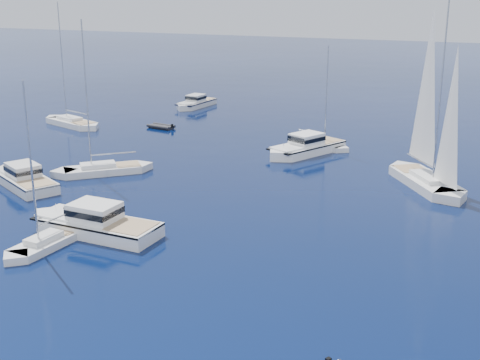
{
  "coord_description": "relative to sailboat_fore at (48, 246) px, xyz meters",
  "views": [
    {
      "loc": [
        20.96,
        -20.86,
        17.13
      ],
      "look_at": [
        1.22,
        24.23,
        2.2
      ],
      "focal_mm": 47.66,
      "sensor_mm": 36.0,
      "label": 1
    }
  ],
  "objects": [
    {
      "name": "ground",
      "position": [
        7.51,
        -11.11,
        0.0
      ],
      "size": [
        400.0,
        400.0,
        0.0
      ],
      "primitive_type": "plane",
      "color": "#081B4F",
      "rests_on": "ground"
    },
    {
      "name": "sailboat_mid_l",
      "position": [
        -7.14,
        16.48,
        0.0
      ],
      "size": [
        9.28,
        8.86,
        14.98
      ],
      "primitive_type": null,
      "rotation": [
        0.0,
        0.0,
        2.32
      ],
      "color": "silver",
      "rests_on": "ground"
    },
    {
      "name": "sailboat_fore",
      "position": [
        0.0,
        0.0,
        0.0
      ],
      "size": [
        2.7,
        8.29,
        12.0
      ],
      "primitive_type": null,
      "rotation": [
        0.0,
        0.0,
        3.07
      ],
      "color": "silver",
      "rests_on": "ground"
    },
    {
      "name": "motor_cruiser_far_l",
      "position": [
        -11.36,
        10.35,
        0.0
      ],
      "size": [
        10.44,
        7.41,
        2.66
      ],
      "primitive_type": null,
      "rotation": [
        0.0,
        0.0,
        1.1
      ],
      "color": "silver",
      "rests_on": "ground"
    },
    {
      "name": "tender_grey_far",
      "position": [
        -12.44,
        36.49,
        0.0
      ],
      "size": [
        3.85,
        2.49,
        0.95
      ],
      "primitive_type": null,
      "rotation": [
        0.0,
        0.0,
        1.42
      ],
      "color": "black",
      "rests_on": "ground"
    },
    {
      "name": "sailboat_sails_r",
      "position": [
        21.85,
        24.73,
        0.0
      ],
      "size": [
        9.69,
        11.9,
        18.08
      ],
      "primitive_type": null,
      "rotation": [
        0.0,
        0.0,
        3.75
      ],
      "color": "silver",
      "rests_on": "ground"
    },
    {
      "name": "motor_cruiser_horizon",
      "position": [
        -15.37,
        51.53,
        0.0
      ],
      "size": [
        3.47,
        9.16,
        2.35
      ],
      "primitive_type": null,
      "rotation": [
        0.0,
        0.0,
        3.06
      ],
      "color": "silver",
      "rests_on": "ground"
    },
    {
      "name": "motor_cruiser_distant",
      "position": [
        8.31,
        31.44,
        0.0
      ],
      "size": [
        7.59,
        11.16,
        2.83
      ],
      "primitive_type": null,
      "rotation": [
        0.0,
        0.0,
        2.7
      ],
      "color": "white",
      "rests_on": "ground"
    },
    {
      "name": "motor_cruiser_centre",
      "position": [
        1.37,
        3.35,
        0.0
      ],
      "size": [
        11.31,
        3.75,
        2.94
      ],
      "primitive_type": null,
      "rotation": [
        0.0,
        0.0,
        1.54
      ],
      "color": "white",
      "rests_on": "ground"
    },
    {
      "name": "sailboat_far_l",
      "position": [
        -23.84,
        33.29,
        0.0
      ],
      "size": [
        11.23,
        6.12,
        16.01
      ],
      "primitive_type": null,
      "rotation": [
        0.0,
        0.0,
        1.25
      ],
      "color": "white",
      "rests_on": "ground"
    },
    {
      "name": "sailboat_centre",
      "position": [
        8.83,
        34.61,
        0.0
      ],
      "size": [
        8.2,
        3.76,
        11.67
      ],
      "primitive_type": null,
      "rotation": [
        0.0,
        0.0,
        4.49
      ],
      "color": "silver",
      "rests_on": "ground"
    }
  ]
}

